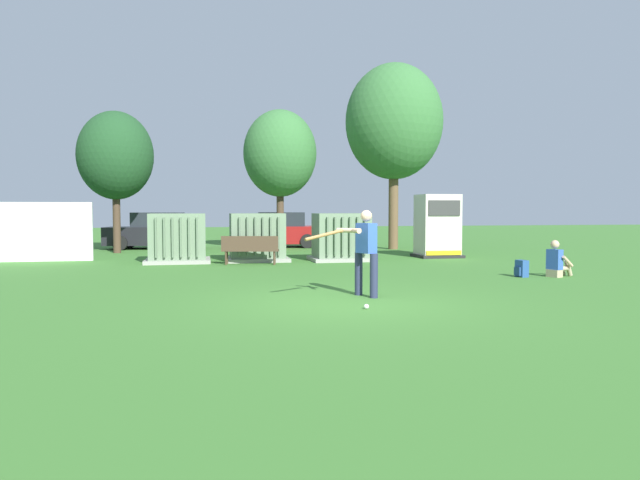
# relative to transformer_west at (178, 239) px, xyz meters

# --- Properties ---
(ground_plane) EXTENTS (96.00, 96.00, 0.00)m
(ground_plane) POSITION_rel_transformer_west_xyz_m (3.40, -9.16, -0.79)
(ground_plane) COLOR #3D752D
(fence_panel) EXTENTS (4.80, 0.12, 2.00)m
(fence_panel) POSITION_rel_transformer_west_xyz_m (-5.28, 1.34, 0.21)
(fence_panel) COLOR white
(fence_panel) RESTS_ON ground
(transformer_west) EXTENTS (2.10, 1.70, 1.62)m
(transformer_west) POSITION_rel_transformer_west_xyz_m (0.00, 0.00, 0.00)
(transformer_west) COLOR #9E9B93
(transformer_west) RESTS_ON ground
(transformer_mid_west) EXTENTS (2.10, 1.70, 1.62)m
(transformer_mid_west) POSITION_rel_transformer_west_xyz_m (2.63, 0.06, 0.00)
(transformer_mid_west) COLOR #9E9B93
(transformer_mid_west) RESTS_ON ground
(transformer_mid_east) EXTENTS (2.10, 1.70, 1.62)m
(transformer_mid_east) POSITION_rel_transformer_west_xyz_m (5.47, -0.33, 0.00)
(transformer_mid_east) COLOR #9E9B93
(transformer_mid_east) RESTS_ON ground
(generator_enclosure) EXTENTS (1.60, 1.40, 2.30)m
(generator_enclosure) POSITION_rel_transformer_west_xyz_m (9.27, 0.33, 0.35)
(generator_enclosure) COLOR #262626
(generator_enclosure) RESTS_ON ground
(park_bench) EXTENTS (1.84, 0.75, 0.92)m
(park_bench) POSITION_rel_transformer_west_xyz_m (2.28, -1.24, -0.25)
(park_bench) COLOR #4C3828
(park_bench) RESTS_ON ground
(batter) EXTENTS (1.56, 0.92, 1.74)m
(batter) POSITION_rel_transformer_west_xyz_m (3.97, -8.51, 0.19)
(batter) COLOR #282D4C
(batter) RESTS_ON ground
(sports_ball) EXTENTS (0.09, 0.09, 0.09)m
(sports_ball) POSITION_rel_transformer_west_xyz_m (3.62, -9.92, -0.74)
(sports_ball) COLOR white
(sports_ball) RESTS_ON ground
(seated_spectator) EXTENTS (0.79, 0.65, 0.96)m
(seated_spectator) POSITION_rel_transformer_west_xyz_m (9.84, -6.18, -0.41)
(seated_spectator) COLOR tan
(seated_spectator) RESTS_ON ground
(backpack) EXTENTS (0.29, 0.34, 0.44)m
(backpack) POSITION_rel_transformer_west_xyz_m (8.92, -6.02, -0.57)
(backpack) COLOR #264C8C
(backpack) RESTS_ON ground
(tree_left) EXTENTS (2.97, 2.97, 5.67)m
(tree_left) POSITION_rel_transformer_west_xyz_m (-2.57, 4.83, 3.10)
(tree_left) COLOR #4C3828
(tree_left) RESTS_ON ground
(tree_center_left) EXTENTS (3.19, 3.19, 6.09)m
(tree_center_left) POSITION_rel_transformer_west_xyz_m (4.17, 5.64, 3.39)
(tree_center_left) COLOR #4C3828
(tree_center_left) RESTS_ON ground
(tree_center_right) EXTENTS (4.24, 4.24, 8.11)m
(tree_center_right) POSITION_rel_transformer_west_xyz_m (9.07, 4.76, 4.78)
(tree_center_right) COLOR brown
(tree_center_right) RESTS_ON ground
(parked_car_leftmost) EXTENTS (4.38, 2.30, 1.62)m
(parked_car_leftmost) POSITION_rel_transformer_west_xyz_m (-1.23, 7.11, -0.04)
(parked_car_leftmost) COLOR black
(parked_car_leftmost) RESTS_ON ground
(parked_car_left_of_center) EXTENTS (4.35, 2.23, 1.62)m
(parked_car_left_of_center) POSITION_rel_transformer_west_xyz_m (4.29, 7.12, -0.04)
(parked_car_left_of_center) COLOR maroon
(parked_car_left_of_center) RESTS_ON ground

